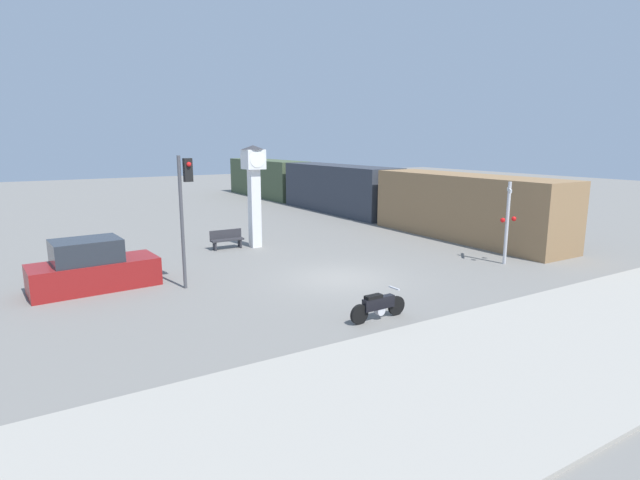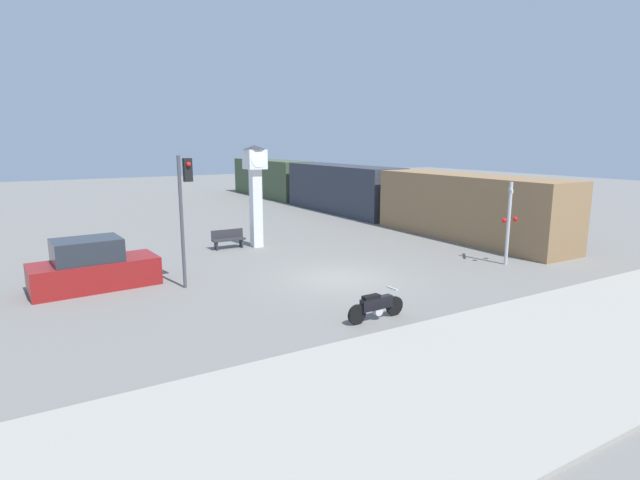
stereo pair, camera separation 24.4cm
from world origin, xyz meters
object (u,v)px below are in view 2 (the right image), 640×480
object	(u,v)px
freight_train	(342,189)
bench	(228,239)
railroad_crossing_signal	(509,220)
parked_car	(93,267)
traffic_light	(185,198)
motorcycle	(376,306)
clock_tower	(255,181)

from	to	relation	value
freight_train	bench	distance (m)	14.36
railroad_crossing_signal	bench	world-z (taller)	railroad_crossing_signal
bench	parked_car	bearing A→B (deg)	-148.93
traffic_light	motorcycle	bearing A→B (deg)	-58.44
motorcycle	freight_train	size ratio (longest dim) A/B	0.06
motorcycle	bench	xyz separation A→B (m)	(-0.21, 11.60, 0.07)
motorcycle	parked_car	xyz separation A→B (m)	(-6.67, 7.71, 0.33)
freight_train	parked_car	distance (m)	21.87
railroad_crossing_signal	bench	distance (m)	12.83
traffic_light	railroad_crossing_signal	world-z (taller)	traffic_light
clock_tower	motorcycle	bearing A→B (deg)	-95.87
freight_train	railroad_crossing_signal	size ratio (longest dim) A/B	10.31
freight_train	railroad_crossing_signal	world-z (taller)	railroad_crossing_signal
clock_tower	bench	size ratio (longest dim) A/B	3.09
railroad_crossing_signal	bench	size ratio (longest dim) A/B	2.18
clock_tower	railroad_crossing_signal	bearing A→B (deg)	-48.88
motorcycle	clock_tower	xyz separation A→B (m)	(1.16, 11.29, 2.83)
motorcycle	parked_car	bearing A→B (deg)	128.85
railroad_crossing_signal	parked_car	xyz separation A→B (m)	(-15.45, 5.15, -1.16)
traffic_light	bench	world-z (taller)	traffic_light
bench	traffic_light	bearing A→B (deg)	-122.71
clock_tower	freight_train	world-z (taller)	clock_tower
parked_car	clock_tower	bearing A→B (deg)	20.24
bench	motorcycle	bearing A→B (deg)	-88.98
clock_tower	parked_car	distance (m)	8.97
clock_tower	railroad_crossing_signal	xyz separation A→B (m)	(7.62, -8.73, -1.34)
clock_tower	bench	xyz separation A→B (m)	(-1.37, 0.31, -2.76)
motorcycle	clock_tower	distance (m)	11.70
railroad_crossing_signal	motorcycle	bearing A→B (deg)	-163.77
motorcycle	railroad_crossing_signal	xyz separation A→B (m)	(8.78, 2.56, 1.49)
motorcycle	parked_car	distance (m)	10.20
traffic_light	parked_car	xyz separation A→B (m)	(-2.93, 1.61, -2.44)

